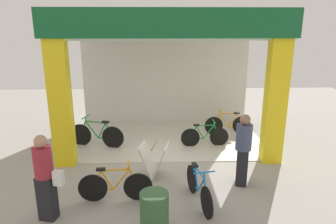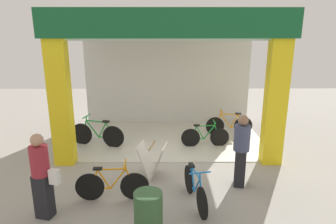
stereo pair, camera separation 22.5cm
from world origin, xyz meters
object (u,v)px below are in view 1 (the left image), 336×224
at_px(bicycle_inside_0, 97,135).
at_px(bicycle_inside_2, 228,124).
at_px(pedestrian_1, 45,177).
at_px(bicycle_inside_1, 205,136).
at_px(bicycle_parked_0, 199,188).
at_px(pedestrian_0, 243,149).
at_px(sandwich_board_sign, 154,161).
at_px(bicycle_parked_1, 115,186).
at_px(trash_bin, 154,215).

height_order(bicycle_inside_0, bicycle_inside_2, bicycle_inside_0).
relative_size(bicycle_inside_0, pedestrian_1, 0.99).
bearing_deg(bicycle_inside_0, pedestrian_1, -93.65).
xyz_separation_m(bicycle_inside_2, pedestrian_1, (-4.39, -4.52, 0.52)).
relative_size(bicycle_inside_1, bicycle_parked_0, 0.94).
height_order(bicycle_inside_0, pedestrian_0, pedestrian_0).
height_order(sandwich_board_sign, pedestrian_1, pedestrian_1).
height_order(bicycle_parked_0, pedestrian_1, pedestrian_1).
xyz_separation_m(bicycle_inside_1, bicycle_inside_2, (0.94, 1.04, 0.02)).
height_order(bicycle_parked_1, pedestrian_0, pedestrian_0).
bearing_deg(bicycle_inside_0, bicycle_inside_1, -1.33).
bearing_deg(trash_bin, bicycle_inside_1, 70.00).
height_order(bicycle_inside_0, bicycle_parked_0, bicycle_inside_0).
distance_m(bicycle_inside_0, pedestrian_0, 4.44).
bearing_deg(bicycle_inside_2, trash_bin, -115.33).
distance_m(bicycle_inside_2, pedestrian_0, 3.41).
distance_m(bicycle_inside_2, trash_bin, 5.62).
distance_m(bicycle_parked_1, sandwich_board_sign, 1.30).
bearing_deg(pedestrian_0, bicycle_parked_1, -167.83).
distance_m(bicycle_inside_1, pedestrian_0, 2.42).
bearing_deg(bicycle_inside_2, bicycle_parked_0, -110.29).
distance_m(pedestrian_0, trash_bin, 2.66).
relative_size(bicycle_inside_2, trash_bin, 1.89).
bearing_deg(trash_bin, bicycle_inside_2, 64.67).
height_order(bicycle_parked_1, sandwich_board_sign, bicycle_parked_1).
bearing_deg(bicycle_inside_2, pedestrian_1, -134.17).
xyz_separation_m(bicycle_parked_0, sandwich_board_sign, (-0.91, 1.19, 0.07)).
bearing_deg(pedestrian_0, sandwich_board_sign, 168.01).
distance_m(bicycle_inside_1, pedestrian_1, 4.93).
height_order(bicycle_inside_1, trash_bin, trash_bin).
xyz_separation_m(bicycle_inside_2, bicycle_parked_0, (-1.52, -4.11, 0.00)).
relative_size(bicycle_parked_1, sandwich_board_sign, 1.85).
distance_m(bicycle_inside_0, bicycle_inside_1, 3.23).
height_order(pedestrian_0, trash_bin, pedestrian_0).
xyz_separation_m(bicycle_inside_1, pedestrian_1, (-3.45, -3.47, 0.55)).
bearing_deg(bicycle_inside_0, bicycle_parked_0, -49.92).
bearing_deg(bicycle_parked_1, bicycle_parked_0, -5.52).
height_order(sandwich_board_sign, pedestrian_0, pedestrian_0).
distance_m(bicycle_inside_1, bicycle_inside_2, 1.40).
relative_size(sandwich_board_sign, pedestrian_1, 0.49).
xyz_separation_m(bicycle_inside_0, sandwich_board_sign, (1.73, -1.95, 0.04)).
xyz_separation_m(bicycle_inside_0, pedestrian_0, (3.72, -2.37, 0.49)).
bearing_deg(pedestrian_0, pedestrian_1, -163.45).
bearing_deg(sandwich_board_sign, bicycle_inside_2, 50.26).
xyz_separation_m(bicycle_inside_2, pedestrian_0, (-0.43, -3.34, 0.52)).
distance_m(bicycle_parked_1, pedestrian_1, 1.40).
height_order(bicycle_inside_0, sandwich_board_sign, bicycle_inside_0).
distance_m(bicycle_parked_1, trash_bin, 1.40).
relative_size(bicycle_inside_0, sandwich_board_sign, 2.01).
xyz_separation_m(bicycle_parked_1, trash_bin, (0.82, -1.14, 0.08)).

